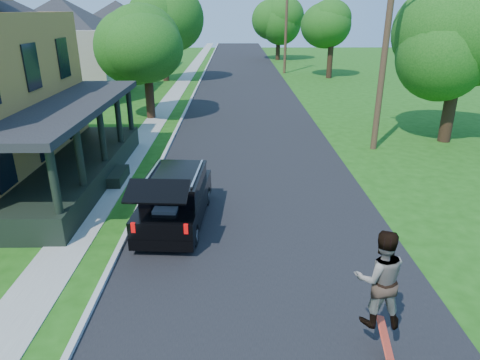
{
  "coord_description": "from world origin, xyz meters",
  "views": [
    {
      "loc": [
        -0.78,
        -9.62,
        6.29
      ],
      "look_at": [
        -0.63,
        3.0,
        1.25
      ],
      "focal_mm": 32.0,
      "sensor_mm": 36.0,
      "label": 1
    }
  ],
  "objects_px": {
    "black_suv": "(175,199)",
    "skateboarder": "(380,279)",
    "utility_pole_near": "(386,38)",
    "tree_right_near": "(461,38)"
  },
  "relations": [
    {
      "from": "tree_right_near",
      "to": "skateboarder",
      "type": "bearing_deg",
      "value": -119.06
    },
    {
      "from": "black_suv",
      "to": "skateboarder",
      "type": "relative_size",
      "value": 2.39
    },
    {
      "from": "tree_right_near",
      "to": "black_suv",
      "type": "bearing_deg",
      "value": -144.59
    },
    {
      "from": "skateboarder",
      "to": "utility_pole_near",
      "type": "relative_size",
      "value": 0.2
    },
    {
      "from": "skateboarder",
      "to": "black_suv",
      "type": "bearing_deg",
      "value": -48.14
    },
    {
      "from": "black_suv",
      "to": "tree_right_near",
      "type": "bearing_deg",
      "value": 39.07
    },
    {
      "from": "skateboarder",
      "to": "tree_right_near",
      "type": "xyz_separation_m",
      "value": [
        8.02,
        14.43,
        3.37
      ]
    },
    {
      "from": "black_suv",
      "to": "skateboarder",
      "type": "xyz_separation_m",
      "value": [
        4.54,
        -5.51,
        0.85
      ]
    },
    {
      "from": "black_suv",
      "to": "utility_pole_near",
      "type": "height_order",
      "value": "utility_pole_near"
    },
    {
      "from": "skateboarder",
      "to": "tree_right_near",
      "type": "relative_size",
      "value": 0.25
    }
  ]
}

